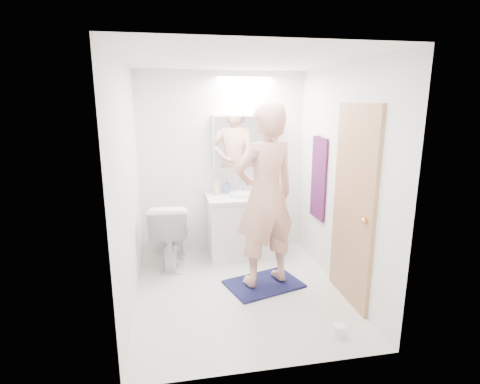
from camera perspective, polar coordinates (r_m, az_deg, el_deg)
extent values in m
plane|color=silver|center=(4.21, -0.04, -14.89)|extent=(2.50, 2.50, 0.00)
plane|color=white|center=(3.71, -0.05, 19.70)|extent=(2.50, 2.50, 0.00)
plane|color=white|center=(4.99, -2.69, 4.32)|extent=(2.50, 0.00, 2.50)
plane|color=white|center=(2.60, 5.03, -4.53)|extent=(2.50, 0.00, 2.50)
plane|color=white|center=(3.74, -16.84, 0.57)|extent=(0.00, 2.50, 2.50)
plane|color=white|center=(4.12, 15.17, 1.85)|extent=(0.00, 2.50, 2.50)
cube|color=white|center=(4.96, 0.50, -5.41)|extent=(0.90, 0.55, 0.78)
cube|color=white|center=(4.84, 0.51, -0.81)|extent=(0.95, 0.58, 0.04)
cylinder|color=silver|center=(4.86, 0.45, -0.33)|extent=(0.36, 0.36, 0.03)
cylinder|color=silver|center=(5.02, 0.03, 0.91)|extent=(0.02, 0.02, 0.16)
cube|color=white|center=(4.93, 0.88, 7.74)|extent=(0.88, 0.14, 0.70)
cube|color=silver|center=(4.86, 1.06, 7.64)|extent=(0.84, 0.01, 0.66)
imported|color=white|center=(4.76, -10.48, -6.20)|extent=(0.55, 0.85, 0.82)
cube|color=#161645|center=(4.33, 3.67, -13.87)|extent=(0.92, 0.76, 0.02)
imported|color=#DA9A82|center=(3.96, 3.89, -0.71)|extent=(0.82, 0.66, 1.96)
cube|color=tan|center=(3.86, 16.94, -2.13)|extent=(0.04, 0.80, 2.00)
sphere|color=gold|center=(3.60, 18.50, -4.20)|extent=(0.06, 0.06, 0.06)
cube|color=#121338|center=(4.62, 11.92, 2.03)|extent=(0.02, 0.42, 1.00)
cylinder|color=silver|center=(4.55, 12.10, 8.45)|extent=(0.07, 0.02, 0.02)
imported|color=beige|center=(4.90, -3.63, 0.94)|extent=(0.10, 0.10, 0.22)
imported|color=#4E6DA8|center=(4.95, -1.99, 0.90)|extent=(0.10, 0.10, 0.19)
imported|color=#385EAA|center=(5.02, 2.90, 0.52)|extent=(0.13, 0.13, 0.10)
cylinder|color=white|center=(3.60, 14.86, -19.82)|extent=(0.11, 0.11, 0.10)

